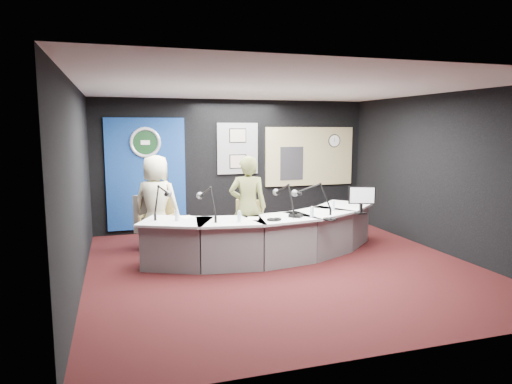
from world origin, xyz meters
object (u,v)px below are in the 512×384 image
object	(u,v)px
armchair_right	(248,231)
broadcast_desk	(269,236)
person_man	(156,203)
armchair_left	(157,225)
person_woman	(248,207)

from	to	relation	value
armchair_right	broadcast_desk	bearing A→B (deg)	6.21
broadcast_desk	person_man	xyz separation A→B (m)	(-1.77, 1.02, 0.49)
broadcast_desk	armchair_right	distance (m)	0.36
broadcast_desk	armchair_left	world-z (taller)	armchair_left
armchair_left	person_woman	size ratio (longest dim) A/B	0.53
broadcast_desk	armchair_right	xyz separation A→B (m)	(-0.34, 0.11, 0.08)
broadcast_desk	armchair_right	bearing A→B (deg)	161.49
person_woman	broadcast_desk	bearing A→B (deg)	179.23
armchair_right	person_man	bearing A→B (deg)	172.56
person_man	person_woman	distance (m)	1.70
person_woman	person_man	bearing A→B (deg)	-14.41
armchair_right	armchair_left	bearing A→B (deg)	172.56
broadcast_desk	person_woman	bearing A→B (deg)	161.49
person_man	person_woman	size ratio (longest dim) A/B	0.99
armchair_left	person_man	bearing A→B (deg)	-53.32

